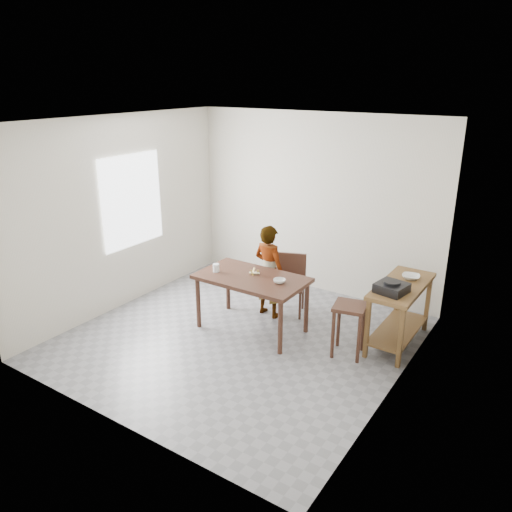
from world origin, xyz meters
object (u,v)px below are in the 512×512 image
Objects in this scene: dining_table at (252,303)px; dining_chair at (290,286)px; child at (269,271)px; prep_counter at (399,314)px; stool at (348,330)px.

dining_table is 1.68× the size of dining_chair.
dining_table is 1.07× the size of child.
prep_counter is 1.55m from dining_chair.
dining_chair is 1.29m from stool.
child reaches higher than stool.
child is 1.57× the size of dining_chair.
prep_counter is 1.79m from child.
child is at bearing -157.59° from dining_chair.
child reaches higher than dining_chair.
dining_table is at bearing -175.17° from stool.
dining_chair reaches higher than prep_counter.
dining_chair reaches higher than stool.
prep_counter is at bearing 55.21° from stool.
dining_table is at bearing 103.10° from child.
dining_table is 2.15× the size of stool.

